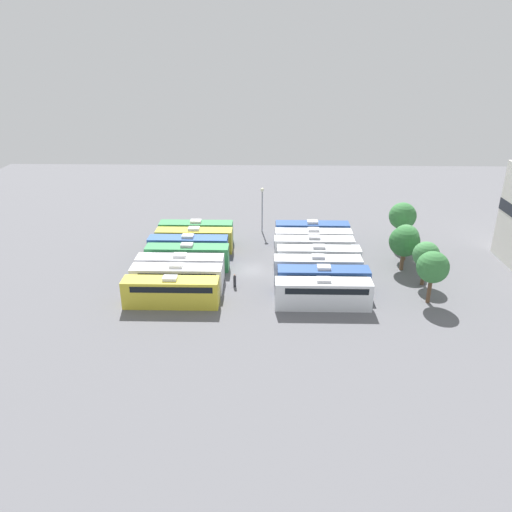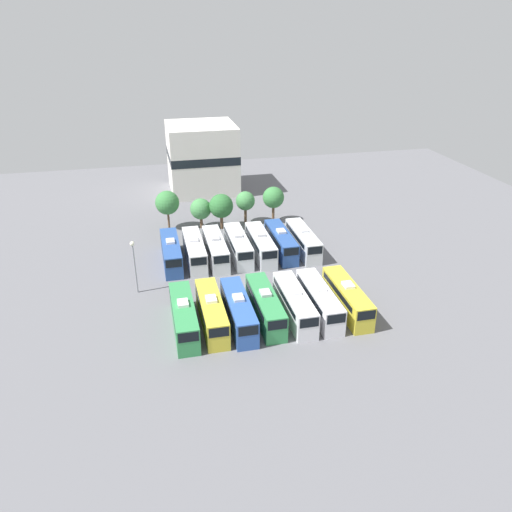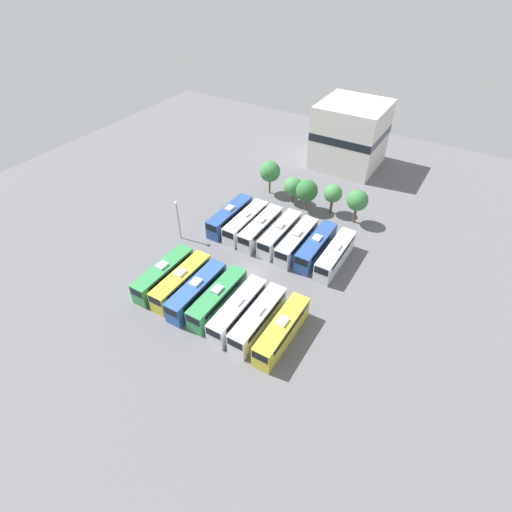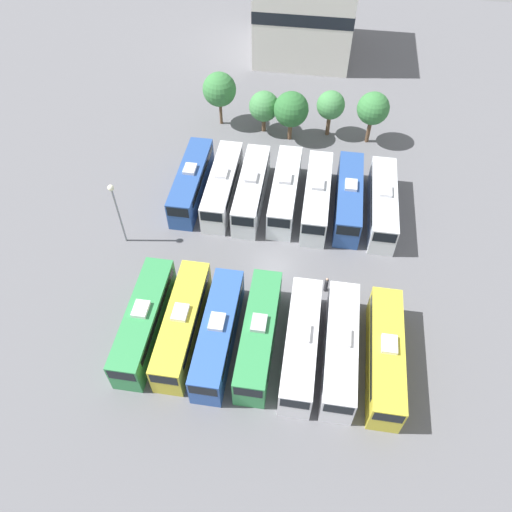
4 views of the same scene
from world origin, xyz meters
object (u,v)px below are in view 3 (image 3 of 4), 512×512
at_px(bus_0, 164,274).
at_px(tree_3, 333,194).
at_px(bus_9, 261,228).
at_px(depot_building, 350,135).
at_px(bus_8, 246,222).
at_px(light_pole, 177,213).
at_px(tree_2, 307,191).
at_px(bus_10, 280,233).
at_px(bus_5, 258,318).
at_px(tree_1, 293,186).
at_px(tree_0, 270,172).
at_px(bus_13, 335,255).
at_px(bus_7, 230,216).
at_px(bus_11, 297,241).
at_px(worker_person, 274,288).
at_px(bus_2, 197,291).
at_px(bus_1, 182,281).
at_px(bus_3, 218,298).
at_px(tree_4, 358,201).
at_px(bus_6, 282,330).
at_px(bus_4, 238,309).
at_px(bus_12, 316,246).

distance_m(bus_0, tree_3, 33.38).
distance_m(bus_9, depot_building, 33.49).
xyz_separation_m(bus_8, light_pole, (-8.42, -7.54, 3.18)).
distance_m(bus_8, tree_2, 13.04).
bearing_deg(bus_10, bus_5, -69.96).
bearing_deg(tree_1, bus_5, -70.89).
distance_m(tree_0, depot_building, 21.47).
bearing_deg(bus_13, bus_7, 179.00).
distance_m(bus_7, bus_11, 13.31).
height_order(bus_8, bus_11, same).
bearing_deg(worker_person, tree_1, 111.18).
height_order(bus_0, tree_0, tree_0).
height_order(bus_5, worker_person, bus_5).
distance_m(bus_9, tree_1, 12.80).
relative_size(bus_9, worker_person, 6.33).
height_order(bus_2, bus_5, same).
distance_m(bus_1, bus_11, 19.71).
relative_size(bus_0, bus_3, 1.00).
xyz_separation_m(worker_person, tree_0, (-14.45, 23.96, 3.88)).
distance_m(bus_2, tree_4, 32.42).
distance_m(bus_13, worker_person, 11.65).
relative_size(bus_1, bus_6, 1.00).
height_order(bus_9, tree_0, tree_0).
bearing_deg(bus_4, depot_building, 94.82).
bearing_deg(tree_0, tree_4, -3.14).
height_order(bus_4, bus_10, same).
xyz_separation_m(bus_8, bus_10, (6.58, 0.16, 0.00)).
bearing_deg(tree_3, bus_12, -77.68).
xyz_separation_m(bus_3, tree_4, (8.77, 29.58, 2.69)).
bearing_deg(bus_10, bus_3, -90.54).
bearing_deg(bus_0, bus_8, 79.43).
height_order(bus_13, tree_3, tree_3).
xyz_separation_m(bus_0, worker_person, (14.88, 6.72, -1.02)).
xyz_separation_m(bus_11, tree_1, (-7.31, 12.80, 1.57)).
relative_size(bus_7, bus_9, 1.00).
height_order(bus_11, depot_building, depot_building).
height_order(bus_1, worker_person, bus_1).
relative_size(bus_11, tree_1, 2.13).
bearing_deg(bus_4, bus_8, 119.27).
relative_size(bus_5, tree_1, 2.13).
height_order(bus_7, tree_4, tree_4).
relative_size(bus_9, bus_10, 1.00).
distance_m(tree_2, tree_3, 4.72).
distance_m(bus_11, bus_12, 3.29).
xyz_separation_m(worker_person, tree_4, (3.56, 22.97, 3.71)).
bearing_deg(bus_2, bus_11, 68.60).
xyz_separation_m(bus_13, tree_1, (-13.99, 12.77, 1.57)).
xyz_separation_m(bus_3, bus_12, (6.78, 17.44, 0.00)).
xyz_separation_m(bus_3, worker_person, (5.21, 6.60, -1.02)).
xyz_separation_m(bus_9, tree_1, (-0.49, 12.70, 1.57)).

